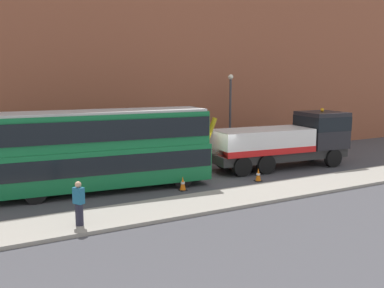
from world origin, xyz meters
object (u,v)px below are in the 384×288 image
at_px(pedestrian_onlooker, 79,204).
at_px(traffic_cone_midway, 258,175).
at_px(double_decker_bus, 102,147).
at_px(street_lamp, 230,109).
at_px(traffic_cone_near_bus, 183,184).
at_px(recovery_tow_truck, 286,140).

height_order(pedestrian_onlooker, traffic_cone_midway, pedestrian_onlooker).
xyz_separation_m(pedestrian_onlooker, traffic_cone_midway, (10.57, 2.83, -0.64)).
distance_m(double_decker_bus, street_lamp, 11.55).
bearing_deg(double_decker_bus, pedestrian_onlooker, -110.96).
height_order(traffic_cone_near_bus, traffic_cone_midway, same).
xyz_separation_m(double_decker_bus, pedestrian_onlooker, (-2.47, -5.01, -1.25)).
distance_m(traffic_cone_midway, street_lamp, 7.73).
bearing_deg(street_lamp, traffic_cone_midway, -110.67).
height_order(double_decker_bus, traffic_cone_near_bus, double_decker_bus).
relative_size(recovery_tow_truck, double_decker_bus, 0.91).
height_order(recovery_tow_truck, double_decker_bus, double_decker_bus).
relative_size(recovery_tow_truck, traffic_cone_midway, 14.21).
height_order(double_decker_bus, pedestrian_onlooker, double_decker_bus).
distance_m(traffic_cone_near_bus, street_lamp, 9.98).
bearing_deg(street_lamp, recovery_tow_truck, -74.18).
distance_m(double_decker_bus, traffic_cone_midway, 8.60).
bearing_deg(recovery_tow_truck, street_lamp, 111.11).
distance_m(recovery_tow_truck, pedestrian_onlooker, 15.19).
height_order(pedestrian_onlooker, street_lamp, street_lamp).
distance_m(traffic_cone_near_bus, traffic_cone_midway, 4.55).
xyz_separation_m(recovery_tow_truck, traffic_cone_near_bus, (-8.31, -1.87, -1.42)).
height_order(recovery_tow_truck, street_lamp, street_lamp).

